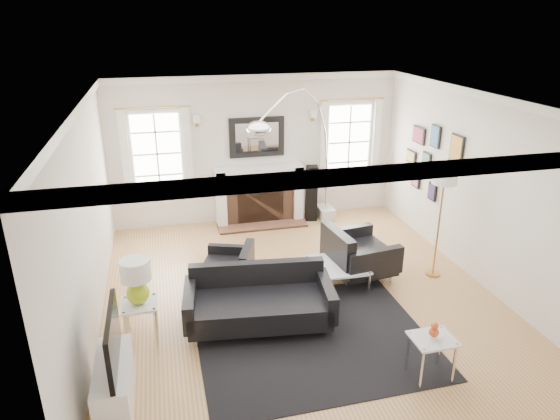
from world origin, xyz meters
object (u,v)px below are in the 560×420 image
object	(u,v)px
coffee_table	(337,266)
gourd_lamp	(136,279)
arc_floor_lamp	(297,157)
armchair_left	(230,269)
armchair_right	(356,255)
fireplace	(259,195)
sofa	(259,301)

from	to	relation	value
coffee_table	gourd_lamp	size ratio (longest dim) A/B	1.34
gourd_lamp	arc_floor_lamp	distance (m)	3.75
armchair_left	armchair_right	size ratio (longest dim) A/B	0.89
fireplace	sofa	size ratio (longest dim) A/B	0.86
sofa	armchair_left	size ratio (longest dim) A/B	2.01
armchair_left	sofa	bearing A→B (deg)	-77.78
coffee_table	fireplace	bearing A→B (deg)	102.90
sofa	armchair_right	size ratio (longest dim) A/B	1.78
sofa	coffee_table	distance (m)	1.50
armchair_right	gourd_lamp	distance (m)	3.31
fireplace	coffee_table	bearing A→B (deg)	-77.10
coffee_table	arc_floor_lamp	size ratio (longest dim) A/B	0.29
sofa	arc_floor_lamp	size ratio (longest dim) A/B	0.72
armchair_left	arc_floor_lamp	xyz separation A→B (m)	(1.44, 1.54, 1.19)
fireplace	armchair_left	size ratio (longest dim) A/B	1.72
armchair_left	arc_floor_lamp	size ratio (longest dim) A/B	0.36
sofa	armchair_left	world-z (taller)	sofa
fireplace	armchair_right	world-z (taller)	fireplace
fireplace	gourd_lamp	xyz separation A→B (m)	(-2.20, -3.33, 0.28)
armchair_right	coffee_table	distance (m)	0.41
armchair_left	armchair_right	xyz separation A→B (m)	(1.92, -0.17, 0.08)
gourd_lamp	fireplace	bearing A→B (deg)	56.56
coffee_table	arc_floor_lamp	xyz separation A→B (m)	(-0.12, 1.89, 1.17)
armchair_left	armchair_right	bearing A→B (deg)	-4.96
arc_floor_lamp	armchair_right	bearing A→B (deg)	-74.33
sofa	armchair_right	bearing A→B (deg)	27.32
armchair_right	arc_floor_lamp	size ratio (longest dim) A/B	0.40
fireplace	coffee_table	world-z (taller)	fireplace
armchair_right	sofa	bearing A→B (deg)	-152.68
armchair_left	gourd_lamp	size ratio (longest dim) A/B	1.66
armchair_left	fireplace	bearing A→B (deg)	68.54
fireplace	coffee_table	distance (m)	2.80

